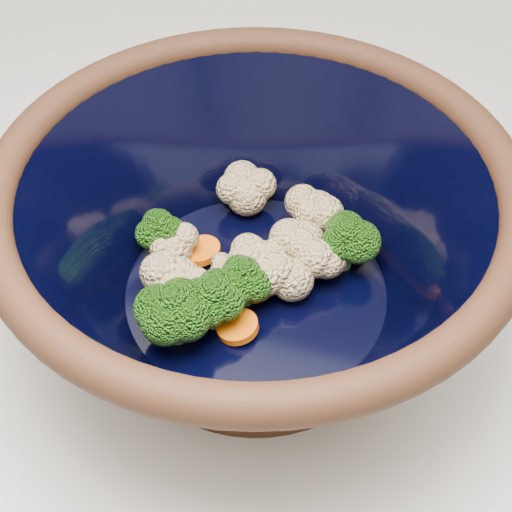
{
  "coord_description": "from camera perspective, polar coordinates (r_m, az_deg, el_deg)",
  "views": [
    {
      "loc": [
        0.09,
        -0.31,
        1.35
      ],
      "look_at": [
        -0.01,
        0.01,
        0.97
      ],
      "focal_mm": 50.0,
      "sensor_mm": 36.0,
      "label": 1
    }
  ],
  "objects": [
    {
      "name": "mixing_bowl",
      "position": [
        0.5,
        0.0,
        1.16
      ],
      "size": [
        0.43,
        0.43,
        0.15
      ],
      "rotation": [
        0.0,
        0.0,
        0.36
      ],
      "color": "black",
      "rests_on": "counter"
    },
    {
      "name": "vegetable_pile",
      "position": [
        0.52,
        -0.78,
        -0.47
      ],
      "size": [
        0.18,
        0.18,
        0.06
      ],
      "color": "#608442",
      "rests_on": "mixing_bowl"
    }
  ]
}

